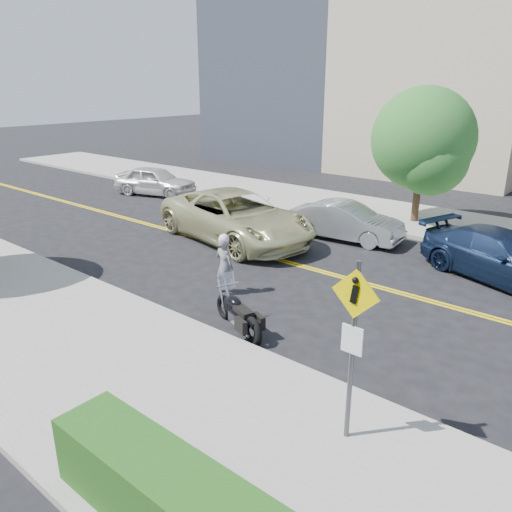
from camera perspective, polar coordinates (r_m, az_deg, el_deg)
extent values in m
plane|color=black|center=(15.38, 8.50, -2.05)|extent=(120.00, 120.00, 0.00)
cube|color=#9E9B91|center=(10.35, -14.58, -13.32)|extent=(60.00, 5.00, 0.15)
cube|color=#9E9B91|center=(21.84, 18.95, 3.74)|extent=(60.00, 5.00, 0.15)
cylinder|color=#4C4C51|center=(7.83, 10.92, -10.91)|extent=(0.08, 0.08, 3.00)
cube|color=#F9D800|center=(7.36, 11.29, -4.26)|extent=(0.78, 0.03, 0.78)
cube|color=white|center=(7.69, 10.93, -9.39)|extent=(0.35, 0.03, 0.45)
imported|color=#A5A6AA|center=(13.62, -3.63, -1.12)|extent=(0.59, 0.38, 1.61)
sphere|color=white|center=(13.37, -3.70, 1.93)|extent=(0.29, 0.29, 0.29)
imported|color=beige|center=(18.21, -2.32, 4.52)|extent=(6.93, 4.13, 1.80)
imported|color=silver|center=(26.41, -11.45, 8.42)|extent=(4.61, 2.91, 1.46)
imported|color=#A2A5A9|center=(18.67, 10.23, 3.92)|extent=(4.31, 1.88, 1.38)
imported|color=#172747|center=(16.21, 26.38, -0.09)|extent=(5.37, 3.52, 1.45)
cylinder|color=#382619|center=(21.11, 18.17, 9.28)|extent=(0.29, 0.29, 4.43)
sphere|color=#266821|center=(20.95, 18.53, 12.61)|extent=(3.98, 3.98, 3.98)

